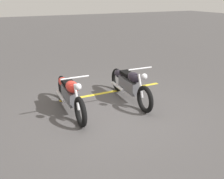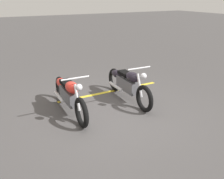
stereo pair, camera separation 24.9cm
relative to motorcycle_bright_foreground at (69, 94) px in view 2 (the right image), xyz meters
The scene contains 4 objects.
ground_plane 1.09m from the motorcycle_bright_foreground, 54.83° to the left, with size 60.00×60.00×0.00m, color #474444.
motorcycle_bright_foreground is the anchor object (origin of this frame).
motorcycle_dark_foreground 1.62m from the motorcycle_bright_foreground, 89.20° to the left, with size 2.23×0.62×1.04m.
parking_stripe_near 1.71m from the motorcycle_bright_foreground, 114.60° to the left, with size 3.20×0.12×0.01m, color yellow.
Camera 2 is at (4.67, -2.49, 2.67)m, focal length 39.39 mm.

